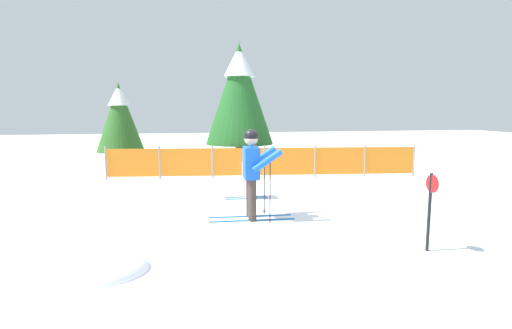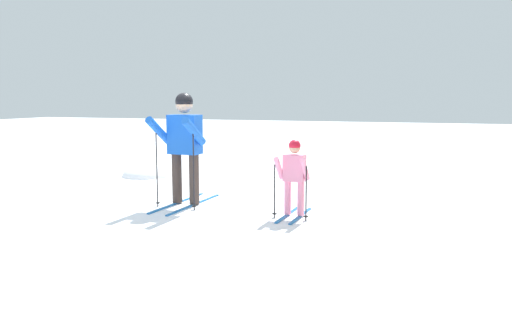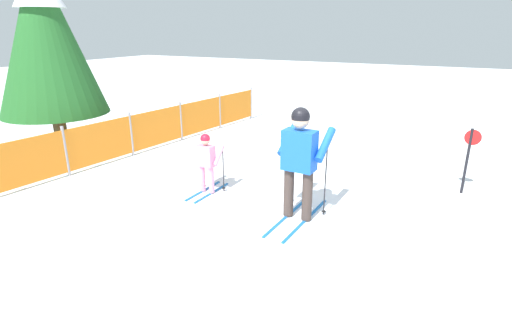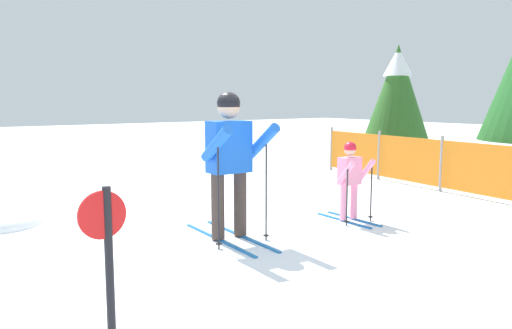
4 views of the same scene
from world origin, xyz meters
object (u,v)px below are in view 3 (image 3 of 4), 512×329
object	(u,v)px
skier_adult	(300,154)
skier_child	(207,159)
conifer_far	(45,34)
trail_marker	(469,154)
safety_fence	(131,134)

from	to	relation	value
skier_adult	skier_child	bearing A→B (deg)	86.36
conifer_far	trail_marker	bearing A→B (deg)	-79.59
skier_child	skier_adult	bearing A→B (deg)	-94.37
skier_adult	conifer_far	xyz separation A→B (m)	(0.72, 6.61, 1.72)
safety_fence	conifer_far	world-z (taller)	conifer_far
safety_fence	conifer_far	xyz separation A→B (m)	(-0.54, 1.82, 2.28)
skier_adult	conifer_far	world-z (taller)	conifer_far
trail_marker	skier_adult	bearing A→B (deg)	135.09
safety_fence	trail_marker	distance (m)	7.25
skier_child	safety_fence	xyz separation A→B (m)	(1.06, 2.89, -0.13)
safety_fence	skier_child	bearing A→B (deg)	-110.13
safety_fence	conifer_far	distance (m)	2.97
skier_child	conifer_far	distance (m)	5.20
conifer_far	trail_marker	size ratio (longest dim) A/B	3.67
skier_adult	safety_fence	xyz separation A→B (m)	(1.26, 4.79, -0.56)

